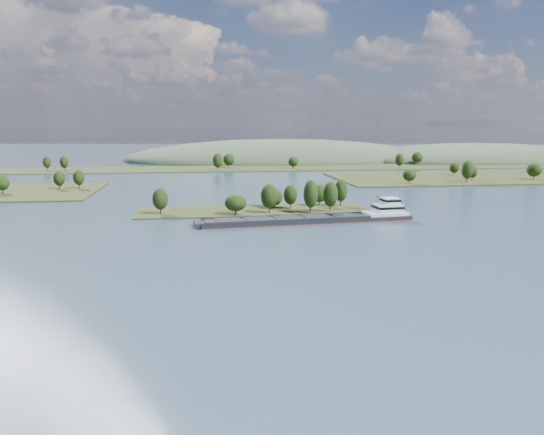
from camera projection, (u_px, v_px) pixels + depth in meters
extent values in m
plane|color=#344A5A|center=(273.00, 241.00, 171.82)|extent=(1800.00, 1800.00, 0.00)
cube|color=#2B3417|center=(254.00, 211.00, 230.34)|extent=(100.00, 30.00, 1.20)
cylinder|color=black|center=(311.00, 208.00, 221.52)|extent=(0.50, 0.50, 4.58)
ellipsoid|color=black|center=(311.00, 194.00, 220.50)|extent=(6.27, 6.27, 11.79)
cylinder|color=black|center=(270.00, 203.00, 240.20)|extent=(0.50, 0.50, 3.02)
ellipsoid|color=black|center=(270.00, 195.00, 239.53)|extent=(8.26, 8.26, 7.76)
cylinder|color=black|center=(269.00, 208.00, 222.19)|extent=(0.50, 0.50, 4.03)
ellipsoid|color=black|center=(269.00, 196.00, 221.29)|extent=(7.18, 7.18, 10.36)
cylinder|color=black|center=(275.00, 205.00, 233.74)|extent=(0.50, 0.50, 2.85)
ellipsoid|color=black|center=(275.00, 197.00, 233.10)|extent=(6.81, 6.81, 7.32)
cylinder|color=black|center=(236.00, 211.00, 218.47)|extent=(0.50, 0.50, 2.73)
ellipsoid|color=black|center=(236.00, 203.00, 217.86)|extent=(9.12, 9.12, 7.02)
cylinder|color=black|center=(161.00, 210.00, 219.81)|extent=(0.50, 0.50, 3.56)
ellipsoid|color=black|center=(160.00, 199.00, 219.02)|extent=(6.50, 6.50, 9.15)
cylinder|color=black|center=(290.00, 204.00, 234.19)|extent=(0.50, 0.50, 3.43)
ellipsoid|color=black|center=(290.00, 195.00, 233.43)|extent=(6.12, 6.12, 8.83)
cylinder|color=black|center=(341.00, 202.00, 241.20)|extent=(0.50, 0.50, 4.00)
ellipsoid|color=black|center=(341.00, 190.00, 240.31)|extent=(6.03, 6.03, 10.29)
cylinder|color=black|center=(330.00, 207.00, 225.49)|extent=(0.50, 0.50, 4.23)
ellipsoid|color=black|center=(330.00, 194.00, 224.55)|extent=(6.50, 6.50, 10.87)
cylinder|color=black|center=(319.00, 202.00, 241.84)|extent=(0.50, 0.50, 3.21)
ellipsoid|color=black|center=(319.00, 193.00, 241.13)|extent=(7.24, 7.24, 8.27)
cylinder|color=black|center=(79.00, 185.00, 304.86)|extent=(0.50, 0.50, 3.51)
ellipsoid|color=black|center=(79.00, 178.00, 304.08)|extent=(6.22, 6.22, 9.03)
cylinder|color=black|center=(60.00, 186.00, 302.52)|extent=(0.50, 0.50, 3.35)
ellipsoid|color=black|center=(59.00, 179.00, 301.77)|extent=(6.35, 6.35, 8.62)
cylinder|color=black|center=(3.00, 190.00, 282.45)|extent=(0.50, 0.50, 3.22)
ellipsoid|color=black|center=(2.00, 183.00, 281.73)|extent=(7.33, 7.33, 8.27)
cylinder|color=black|center=(409.00, 181.00, 329.66)|extent=(0.50, 0.50, 2.95)
ellipsoid|color=black|center=(409.00, 175.00, 329.01)|extent=(8.41, 8.41, 7.59)
cylinder|color=black|center=(534.00, 177.00, 353.81)|extent=(0.50, 0.50, 3.62)
ellipsoid|color=black|center=(534.00, 170.00, 353.01)|extent=(9.71, 9.71, 9.30)
cylinder|color=black|center=(467.00, 179.00, 335.20)|extent=(0.50, 0.50, 4.58)
ellipsoid|color=black|center=(468.00, 170.00, 334.19)|extent=(7.38, 7.38, 11.79)
cylinder|color=black|center=(472.00, 178.00, 349.45)|extent=(0.50, 0.50, 3.12)
ellipsoid|color=black|center=(472.00, 172.00, 348.76)|extent=(6.50, 6.50, 8.02)
cylinder|color=black|center=(454.00, 173.00, 383.80)|extent=(0.50, 0.50, 3.00)
ellipsoid|color=black|center=(454.00, 168.00, 383.13)|extent=(7.06, 7.06, 7.72)
cube|color=#2B3417|center=(227.00, 169.00, 444.93)|extent=(900.00, 60.00, 1.20)
cylinder|color=black|center=(47.00, 168.00, 425.18)|extent=(0.50, 0.50, 3.68)
ellipsoid|color=black|center=(47.00, 162.00, 424.36)|extent=(6.33, 6.33, 9.47)
cylinder|color=black|center=(399.00, 166.00, 444.12)|extent=(0.50, 0.50, 4.10)
ellipsoid|color=black|center=(400.00, 160.00, 443.21)|extent=(7.06, 7.06, 10.54)
cylinder|color=black|center=(229.00, 165.00, 449.36)|extent=(0.50, 0.50, 3.91)
ellipsoid|color=black|center=(229.00, 160.00, 448.49)|extent=(9.63, 9.63, 10.06)
cylinder|color=black|center=(417.00, 163.00, 482.13)|extent=(0.50, 0.50, 3.85)
ellipsoid|color=black|center=(417.00, 157.00, 481.27)|extent=(9.88, 9.88, 9.91)
cylinder|color=black|center=(65.00, 168.00, 423.01)|extent=(0.50, 0.50, 3.81)
ellipsoid|color=black|center=(64.00, 162.00, 422.17)|extent=(6.65, 6.65, 9.80)
cylinder|color=black|center=(293.00, 167.00, 441.01)|extent=(0.50, 0.50, 3.26)
ellipsoid|color=black|center=(293.00, 162.00, 440.29)|extent=(8.42, 8.42, 8.37)
cylinder|color=black|center=(218.00, 168.00, 423.45)|extent=(0.50, 0.50, 4.49)
ellipsoid|color=black|center=(218.00, 161.00, 422.45)|extent=(7.82, 7.82, 11.54)
ellipsoid|color=#3B4D35|center=(475.00, 160.00, 548.14)|extent=(260.00, 140.00, 36.00)
ellipsoid|color=#3B4D35|center=(279.00, 160.00, 550.53)|extent=(320.00, 160.00, 44.00)
cube|color=black|center=(308.00, 221.00, 204.75)|extent=(83.85, 18.31, 2.29)
cube|color=maroon|center=(308.00, 222.00, 204.84)|extent=(84.08, 18.54, 0.26)
cube|color=black|center=(284.00, 216.00, 207.49)|extent=(64.25, 6.58, 0.83)
cube|color=black|center=(291.00, 220.00, 197.73)|extent=(64.25, 6.58, 0.83)
cube|color=black|center=(287.00, 218.00, 202.64)|extent=(63.04, 15.28, 0.31)
cube|color=black|center=(228.00, 220.00, 197.39)|extent=(10.14, 9.39, 0.36)
cube|color=black|center=(258.00, 219.00, 199.99)|extent=(10.14, 9.39, 0.36)
cube|color=black|center=(287.00, 218.00, 202.58)|extent=(10.14, 9.39, 0.36)
cube|color=black|center=(316.00, 216.00, 205.18)|extent=(10.14, 9.39, 0.36)
cube|color=black|center=(343.00, 215.00, 207.78)|extent=(10.14, 9.39, 0.36)
cube|color=black|center=(198.00, 224.00, 195.12)|extent=(4.00, 9.62, 2.08)
cylinder|color=black|center=(201.00, 220.00, 195.10)|extent=(0.27, 0.27, 2.29)
cube|color=silver|center=(385.00, 213.00, 211.76)|extent=(17.53, 11.53, 1.25)
cube|color=silver|center=(388.00, 208.00, 211.64)|extent=(11.15, 9.28, 3.12)
cube|color=black|center=(388.00, 207.00, 211.56)|extent=(11.38, 9.51, 0.94)
cube|color=silver|center=(390.00, 201.00, 211.40)|extent=(6.81, 6.81, 2.29)
cube|color=black|center=(390.00, 200.00, 211.33)|extent=(7.04, 7.04, 0.83)
cube|color=silver|center=(390.00, 198.00, 211.18)|extent=(7.26, 7.26, 0.21)
cylinder|color=silver|center=(397.00, 195.00, 211.55)|extent=(0.23, 0.23, 2.71)
cylinder|color=black|center=(377.00, 197.00, 213.19)|extent=(0.57, 0.57, 1.25)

